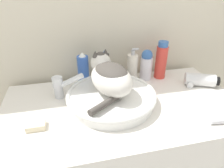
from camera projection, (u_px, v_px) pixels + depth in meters
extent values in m
cube|color=beige|center=(107.00, 19.00, 1.07)|extent=(8.00, 0.05, 2.40)
cube|color=white|center=(121.00, 167.00, 1.14)|extent=(1.10, 0.59, 0.88)
cylinder|color=white|center=(111.00, 98.00, 0.92)|extent=(0.39, 0.39, 0.05)
torus|color=white|center=(111.00, 94.00, 0.91)|extent=(0.41, 0.41, 0.02)
ellipsoid|color=silver|center=(111.00, 79.00, 0.88)|extent=(0.22, 0.28, 0.13)
ellipsoid|color=#47423D|center=(111.00, 71.00, 0.86)|extent=(0.17, 0.21, 0.06)
sphere|color=silver|center=(101.00, 63.00, 0.93)|extent=(0.09, 0.09, 0.09)
sphere|color=#47423D|center=(101.00, 57.00, 0.91)|extent=(0.05, 0.05, 0.05)
cone|color=#47423D|center=(106.00, 52.00, 0.92)|extent=(0.03, 0.03, 0.03)
cone|color=#47423D|center=(95.00, 54.00, 0.89)|extent=(0.03, 0.03, 0.03)
cylinder|color=#47423D|center=(107.00, 103.00, 0.81)|extent=(0.17, 0.13, 0.03)
cylinder|color=silver|center=(59.00, 92.00, 0.96)|extent=(0.04, 0.04, 0.06)
cylinder|color=silver|center=(70.00, 81.00, 0.92)|extent=(0.14, 0.08, 0.09)
cylinder|color=silver|center=(57.00, 82.00, 0.94)|extent=(0.05, 0.05, 0.05)
cylinder|color=black|center=(105.00, 69.00, 1.06)|extent=(0.05, 0.05, 0.17)
cone|color=#3866AD|center=(105.00, 52.00, 1.02)|extent=(0.03, 0.03, 0.02)
cylinder|color=silver|center=(146.00, 68.00, 1.12)|extent=(0.07, 0.07, 0.13)
sphere|color=#3866AD|center=(147.00, 55.00, 1.08)|extent=(0.06, 0.06, 0.06)
cylinder|color=#335BB7|center=(83.00, 71.00, 1.04)|extent=(0.06, 0.06, 0.17)
cone|color=white|center=(82.00, 54.00, 1.00)|extent=(0.03, 0.03, 0.02)
cylinder|color=#DB3D33|center=(161.00, 62.00, 1.12)|extent=(0.06, 0.06, 0.18)
cylinder|color=#3866AD|center=(163.00, 44.00, 1.07)|extent=(0.05, 0.05, 0.03)
cylinder|color=silver|center=(132.00, 68.00, 1.10)|extent=(0.06, 0.06, 0.15)
cylinder|color=#B7B7BC|center=(133.00, 53.00, 1.05)|extent=(0.02, 0.02, 0.02)
cylinder|color=#B7B7BC|center=(135.00, 49.00, 1.05)|extent=(0.03, 0.01, 0.01)
cylinder|color=silver|center=(200.00, 80.00, 1.06)|extent=(0.17, 0.12, 0.07)
cylinder|color=silver|center=(189.00, 82.00, 1.08)|extent=(0.07, 0.10, 0.03)
cylinder|color=black|center=(217.00, 81.00, 1.05)|extent=(0.04, 0.05, 0.05)
cube|color=beige|center=(36.00, 125.00, 0.78)|extent=(0.07, 0.05, 0.02)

